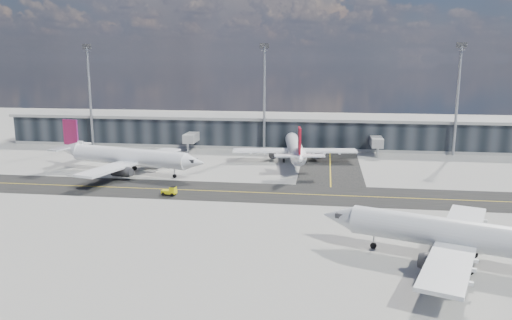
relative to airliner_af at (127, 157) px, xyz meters
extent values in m
plane|color=gray|center=(26.41, -16.18, -3.72)|extent=(300.00, 300.00, 0.00)
cube|color=black|center=(26.41, -12.18, -3.71)|extent=(180.00, 14.00, 0.02)
cube|color=black|center=(44.41, 18.82, -3.71)|extent=(14.00, 50.00, 0.02)
cube|color=yellow|center=(26.41, -12.18, -3.69)|extent=(180.00, 0.25, 0.01)
cube|color=yellow|center=(44.41, 18.82, -3.69)|extent=(0.25, 50.00, 0.01)
cube|color=black|center=(26.41, 38.82, 0.28)|extent=(150.00, 12.00, 8.00)
cube|color=gray|center=(26.41, 38.82, 4.68)|extent=(152.00, 13.00, 0.80)
cube|color=gray|center=(26.41, 38.82, -3.32)|extent=(150.00, 12.20, 0.80)
cube|color=gray|center=(6.41, 30.82, -0.22)|extent=(3.00, 10.00, 2.40)
cylinder|color=gray|center=(6.41, 25.82, -2.52)|extent=(0.60, 0.60, 2.40)
cube|color=gray|center=(56.41, 30.82, -0.22)|extent=(3.00, 10.00, 2.40)
cylinder|color=gray|center=(56.41, 25.82, -2.52)|extent=(0.60, 0.60, 2.40)
cylinder|color=gray|center=(-23.59, 31.82, 10.28)|extent=(0.70, 0.70, 28.00)
cube|color=#2D2D30|center=(-23.59, 31.82, 24.48)|extent=(2.50, 0.50, 1.40)
cylinder|color=gray|center=(26.41, 31.82, 10.28)|extent=(0.70, 0.70, 28.00)
cube|color=#2D2D30|center=(26.41, 31.82, 24.48)|extent=(2.50, 0.50, 1.40)
cylinder|color=gray|center=(76.41, 31.82, 10.28)|extent=(0.70, 0.70, 28.00)
cube|color=#2D2D30|center=(76.41, 31.82, 24.48)|extent=(2.50, 0.50, 1.40)
cylinder|color=white|center=(0.56, -0.14, 0.07)|extent=(28.43, 10.70, 3.78)
cone|color=white|center=(16.13, -4.13, 0.07)|extent=(5.52, 4.84, 3.78)
cone|color=white|center=(-15.48, 3.96, 0.63)|extent=(6.44, 5.07, 3.78)
cube|color=white|center=(1.47, -0.38, -0.88)|extent=(12.56, 32.33, 0.47)
cylinder|color=#2D2D30|center=(3.80, 4.89, -1.92)|extent=(4.39, 3.09, 2.18)
cylinder|color=#2D2D30|center=(0.98, -6.11, -1.92)|extent=(4.39, 3.09, 2.18)
cube|color=silver|center=(3.80, 4.89, -1.16)|extent=(1.93, 0.84, 0.76)
cube|color=silver|center=(0.98, -6.11, -1.16)|extent=(1.93, 0.84, 0.76)
cube|color=#75174F|center=(-15.02, 3.85, 4.61)|extent=(3.95, 1.40, 5.86)
cube|color=white|center=(-15.48, 3.96, 1.20)|extent=(5.38, 11.65, 0.33)
cube|color=#2D2D30|center=(15.67, -4.01, 0.44)|extent=(2.35, 2.49, 0.66)
cylinder|color=gray|center=(11.55, -2.96, -2.58)|extent=(0.28, 0.28, 1.89)
cylinder|color=black|center=(11.55, -2.96, -3.29)|extent=(0.91, 0.53, 0.85)
cylinder|color=black|center=(0.34, 2.84, -3.20)|extent=(1.13, 0.72, 1.04)
cylinder|color=black|center=(-1.06, -2.66, -3.20)|extent=(1.13, 0.72, 1.04)
cylinder|color=white|center=(35.77, 17.35, -0.15)|extent=(6.89, 27.02, 3.57)
cone|color=white|center=(33.88, 32.41, -0.15)|extent=(4.10, 4.88, 3.57)
cone|color=white|center=(37.72, 1.85, 0.39)|extent=(4.21, 5.76, 3.57)
cube|color=white|center=(35.66, 18.24, -1.04)|extent=(30.68, 8.22, 0.45)
cylinder|color=#2D2D30|center=(30.23, 18.46, -2.02)|extent=(2.51, 3.98, 2.05)
cylinder|color=#2D2D30|center=(40.86, 19.79, -2.02)|extent=(2.51, 3.98, 2.05)
cube|color=silver|center=(30.23, 18.46, -1.31)|extent=(0.58, 1.82, 0.71)
cube|color=silver|center=(40.86, 19.79, -1.31)|extent=(0.58, 1.82, 0.71)
cube|color=#B70C1F|center=(37.66, 2.29, 4.14)|extent=(0.87, 3.77, 5.54)
cube|color=white|center=(37.72, 1.85, 0.93)|extent=(10.94, 3.82, 0.31)
cube|color=#2D2D30|center=(33.93, 31.97, 0.21)|extent=(2.17, 2.02, 0.63)
cylinder|color=gray|center=(34.43, 27.98, -2.65)|extent=(0.24, 0.24, 1.79)
cylinder|color=black|center=(34.43, 27.98, -3.32)|extent=(0.41, 0.84, 0.80)
cylinder|color=black|center=(33.22, 16.13, -3.23)|extent=(0.57, 1.03, 0.98)
cylinder|color=black|center=(38.54, 16.80, -3.23)|extent=(0.57, 1.03, 0.98)
cylinder|color=silver|center=(60.41, -41.92, 0.02)|extent=(27.65, 12.96, 3.74)
cone|color=silver|center=(45.46, -36.57, 0.02)|extent=(5.66, 5.09, 3.74)
cube|color=silver|center=(59.53, -41.60, -0.92)|extent=(15.10, 31.48, 0.47)
cylinder|color=#2D2D30|center=(56.77, -46.56, -1.94)|extent=(4.42, 3.34, 2.15)
cylinder|color=#2D2D30|center=(60.54, -36.01, -1.94)|extent=(4.42, 3.34, 2.15)
cube|color=silver|center=(56.77, -46.56, -1.20)|extent=(1.89, 0.98, 0.75)
cube|color=silver|center=(60.54, -36.01, -1.20)|extent=(1.89, 0.98, 0.75)
cube|color=#2D2D30|center=(45.90, -36.72, 0.39)|extent=(2.45, 2.56, 0.65)
cylinder|color=gray|center=(49.86, -38.14, -2.60)|extent=(0.29, 0.29, 1.87)
cylinder|color=black|center=(49.86, -38.14, -3.30)|extent=(0.90, 0.59, 0.84)
cylinder|color=black|center=(60.35, -44.87, -3.20)|extent=(1.12, 0.79, 1.03)
cylinder|color=black|center=(62.24, -39.59, -3.20)|extent=(1.12, 0.79, 1.03)
cube|color=yellow|center=(14.64, -16.39, -3.03)|extent=(2.91, 1.71, 0.64)
cube|color=yellow|center=(15.46, -16.53, -2.44)|extent=(1.19, 1.34, 0.82)
cube|color=black|center=(15.46, -16.53, -2.12)|extent=(1.09, 1.28, 0.23)
cylinder|color=black|center=(15.64, -15.95, -3.40)|extent=(0.67, 0.33, 0.64)
cylinder|color=black|center=(15.45, -17.13, -3.40)|extent=(0.67, 0.33, 0.64)
cylinder|color=black|center=(13.84, -15.66, -3.40)|extent=(0.67, 0.33, 0.64)
cylinder|color=black|center=(13.65, -16.83, -3.40)|extent=(0.67, 0.33, 0.64)
imported|color=white|center=(40.62, 24.25, -3.06)|extent=(3.94, 5.25, 1.33)
camera|label=1|loc=(43.10, -102.64, 21.22)|focal=35.00mm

